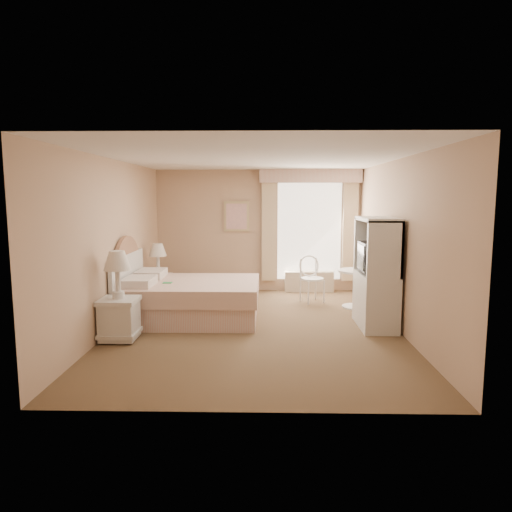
{
  "coord_description": "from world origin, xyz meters",
  "views": [
    {
      "loc": [
        0.15,
        -6.68,
        1.95
      ],
      "look_at": [
        0.0,
        0.3,
        1.04
      ],
      "focal_mm": 32.0,
      "sensor_mm": 36.0,
      "label": 1
    }
  ],
  "objects_px": {
    "nightstand_near": "(119,307)",
    "nightstand_far": "(159,280)",
    "round_table": "(356,282)",
    "armoire": "(376,282)",
    "bed": "(186,298)",
    "cafe_chair": "(311,275)"
  },
  "relations": [
    {
      "from": "bed",
      "to": "nightstand_far",
      "type": "distance_m",
      "value": 1.39
    },
    {
      "from": "armoire",
      "to": "cafe_chair",
      "type": "bearing_deg",
      "value": 116.21
    },
    {
      "from": "bed",
      "to": "nightstand_near",
      "type": "height_order",
      "value": "bed"
    },
    {
      "from": "nightstand_near",
      "to": "nightstand_far",
      "type": "bearing_deg",
      "value": 90.0
    },
    {
      "from": "nightstand_near",
      "to": "nightstand_far",
      "type": "distance_m",
      "value": 2.3
    },
    {
      "from": "bed",
      "to": "armoire",
      "type": "xyz_separation_m",
      "value": [
        2.93,
        -0.37,
        0.34
      ]
    },
    {
      "from": "bed",
      "to": "nightstand_near",
      "type": "bearing_deg",
      "value": -123.01
    },
    {
      "from": "bed",
      "to": "nightstand_far",
      "type": "bearing_deg",
      "value": 121.13
    },
    {
      "from": "cafe_chair",
      "to": "armoire",
      "type": "relative_size",
      "value": 0.53
    },
    {
      "from": "bed",
      "to": "nightstand_far",
      "type": "height_order",
      "value": "bed"
    },
    {
      "from": "armoire",
      "to": "round_table",
      "type": "bearing_deg",
      "value": 92.95
    },
    {
      "from": "nightstand_far",
      "to": "nightstand_near",
      "type": "bearing_deg",
      "value": -90.0
    },
    {
      "from": "nightstand_near",
      "to": "round_table",
      "type": "distance_m",
      "value": 4.08
    },
    {
      "from": "round_table",
      "to": "armoire",
      "type": "height_order",
      "value": "armoire"
    },
    {
      "from": "nightstand_far",
      "to": "armoire",
      "type": "distance_m",
      "value": 3.98
    },
    {
      "from": "round_table",
      "to": "cafe_chair",
      "type": "bearing_deg",
      "value": 148.69
    },
    {
      "from": "bed",
      "to": "cafe_chair",
      "type": "bearing_deg",
      "value": 31.3
    },
    {
      "from": "nightstand_near",
      "to": "armoire",
      "type": "xyz_separation_m",
      "value": [
        3.65,
        0.74,
        0.23
      ]
    },
    {
      "from": "bed",
      "to": "cafe_chair",
      "type": "xyz_separation_m",
      "value": [
        2.12,
        1.29,
        0.16
      ]
    },
    {
      "from": "round_table",
      "to": "nightstand_near",
      "type": "bearing_deg",
      "value": -151.66
    },
    {
      "from": "bed",
      "to": "cafe_chair",
      "type": "height_order",
      "value": "bed"
    },
    {
      "from": "nightstand_near",
      "to": "round_table",
      "type": "xyz_separation_m",
      "value": [
        3.59,
        1.94,
        -0.01
      ]
    }
  ]
}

